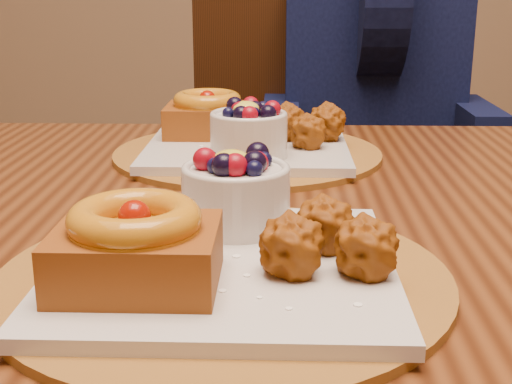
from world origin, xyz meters
TOP-DOWN VIEW (x-y plane):
  - dining_table at (-0.11, 0.07)m, footprint 1.60×0.90m
  - place_setting_near at (-0.11, -0.14)m, footprint 0.38×0.38m
  - place_setting_far at (-0.11, 0.29)m, footprint 0.38×0.38m
  - chair_far at (-0.03, 0.79)m, footprint 0.50×0.50m
  - diner at (0.14, 0.89)m, footprint 0.48×0.47m

SIDE VIEW (x-z plane):
  - chair_far at x=-0.03m, z-range 0.05..1.03m
  - dining_table at x=-0.11m, z-range 0.30..1.06m
  - place_setting_far at x=-0.11m, z-range 0.74..0.83m
  - place_setting_near at x=-0.11m, z-range 0.74..0.83m
  - diner at x=0.14m, z-range 0.44..1.22m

